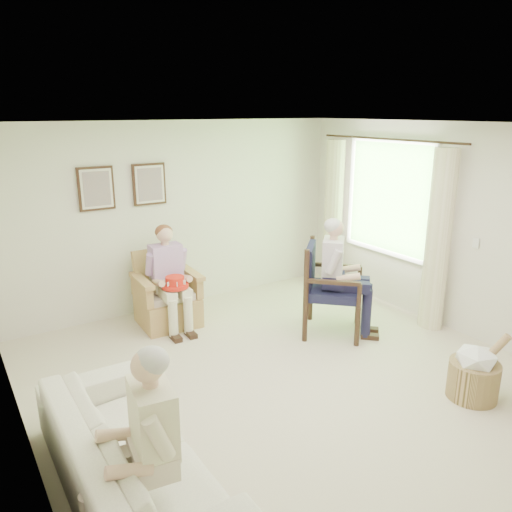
# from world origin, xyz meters

# --- Properties ---
(floor) EXTENTS (5.50, 5.50, 0.00)m
(floor) POSITION_xyz_m (0.00, 0.00, 0.00)
(floor) COLOR beige
(floor) RESTS_ON ground
(back_wall) EXTENTS (5.00, 0.04, 2.60)m
(back_wall) POSITION_xyz_m (0.00, 2.75, 1.30)
(back_wall) COLOR silver
(back_wall) RESTS_ON ground
(left_wall) EXTENTS (0.04, 5.50, 2.60)m
(left_wall) POSITION_xyz_m (-2.50, 0.00, 1.30)
(left_wall) COLOR silver
(left_wall) RESTS_ON ground
(right_wall) EXTENTS (0.04, 5.50, 2.60)m
(right_wall) POSITION_xyz_m (2.50, 0.00, 1.30)
(right_wall) COLOR silver
(right_wall) RESTS_ON ground
(ceiling) EXTENTS (5.00, 5.50, 0.02)m
(ceiling) POSITION_xyz_m (0.00, 0.00, 2.60)
(ceiling) COLOR white
(ceiling) RESTS_ON back_wall
(window) EXTENTS (0.13, 2.50, 1.63)m
(window) POSITION_xyz_m (2.46, 1.20, 1.58)
(window) COLOR #2D6B23
(window) RESTS_ON right_wall
(curtain_left) EXTENTS (0.34, 0.34, 2.30)m
(curtain_left) POSITION_xyz_m (2.33, 0.22, 1.15)
(curtain_left) COLOR beige
(curtain_left) RESTS_ON ground
(curtain_right) EXTENTS (0.34, 0.34, 2.30)m
(curtain_right) POSITION_xyz_m (2.33, 2.18, 1.15)
(curtain_right) COLOR beige
(curtain_right) RESTS_ON ground
(framed_print_left) EXTENTS (0.45, 0.05, 0.55)m
(framed_print_left) POSITION_xyz_m (-1.15, 2.71, 1.78)
(framed_print_left) COLOR #382114
(framed_print_left) RESTS_ON back_wall
(framed_print_right) EXTENTS (0.45, 0.05, 0.55)m
(framed_print_right) POSITION_xyz_m (-0.45, 2.71, 1.78)
(framed_print_right) COLOR #382114
(framed_print_right) RESTS_ON back_wall
(wicker_armchair) EXTENTS (0.76, 0.75, 0.97)m
(wicker_armchair) POSITION_xyz_m (-0.51, 2.18, 0.31)
(wicker_armchair) COLOR tan
(wicker_armchair) RESTS_ON ground
(wood_armchair) EXTENTS (0.73, 0.69, 1.13)m
(wood_armchair) POSITION_xyz_m (1.14, 0.89, 0.62)
(wood_armchair) COLOR black
(wood_armchair) RESTS_ON ground
(sofa) EXTENTS (2.28, 0.89, 0.67)m
(sofa) POSITION_xyz_m (-1.95, -0.54, 0.33)
(sofa) COLOR white
(sofa) RESTS_ON ground
(person_wicker) EXTENTS (0.40, 0.63, 1.31)m
(person_wicker) POSITION_xyz_m (-0.51, 2.05, 0.76)
(person_wicker) COLOR beige
(person_wicker) RESTS_ON ground
(person_dark) EXTENTS (0.40, 0.62, 1.45)m
(person_dark) POSITION_xyz_m (1.14, 0.70, 0.87)
(person_dark) COLOR #1B1A39
(person_dark) RESTS_ON ground
(person_sofa) EXTENTS (0.42, 0.63, 1.31)m
(person_sofa) POSITION_xyz_m (-1.95, -0.98, 0.75)
(person_sofa) COLOR beige
(person_sofa) RESTS_ON ground
(red_hat) EXTENTS (0.33, 0.33, 0.14)m
(red_hat) POSITION_xyz_m (-0.52, 1.85, 0.66)
(red_hat) COLOR red
(red_hat) RESTS_ON person_wicker
(hatbox) EXTENTS (0.57, 0.57, 0.71)m
(hatbox) POSITION_xyz_m (1.29, -1.12, 0.28)
(hatbox) COLOR tan
(hatbox) RESTS_ON ground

